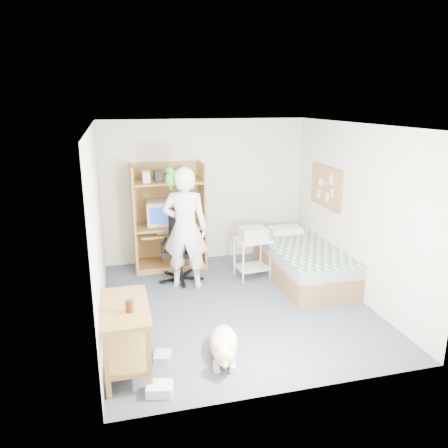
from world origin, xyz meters
The scene contains 21 objects.
floor centered at (0.00, 0.00, 0.00)m, with size 4.00×4.00×0.00m, color #404A58.
wall_back centered at (0.00, 2.00, 1.25)m, with size 3.60×0.02×2.50m, color silver.
wall_right centered at (1.80, 0.00, 1.25)m, with size 0.02×4.00×2.50m, color silver.
wall_left centered at (-1.80, 0.00, 1.25)m, with size 0.02×4.00×2.50m, color silver.
ceiling centered at (0.00, 0.00, 2.50)m, with size 3.60×4.00×0.02m, color white.
computer_hutch centered at (-0.70, 1.74, 0.82)m, with size 1.20×0.63×1.80m.
bed centered at (1.30, 0.62, 0.29)m, with size 1.02×2.02×0.66m.
side_desk centered at (-1.55, -1.20, 0.49)m, with size 0.50×1.00×0.75m.
corkboard centered at (1.77, 0.90, 1.45)m, with size 0.04×0.94×0.66m.
office_chair centered at (-0.60, 1.12, 0.40)m, with size 0.65×0.65×1.13m.
person centered at (-0.57, 0.81, 0.94)m, with size 0.68×0.45×1.88m, color white.
parrot centered at (-0.77, 0.82, 1.72)m, with size 0.14×0.24×0.38m.
dog centered at (-0.49, -1.25, 0.16)m, with size 0.46×0.98×0.37m.
printer_cart centered at (0.54, 0.91, 0.44)m, with size 0.59×0.49×0.66m.
printer centered at (0.54, 0.91, 0.75)m, with size 0.42×0.32×0.18m, color beige.
crt_monitor centered at (-0.84, 1.75, 0.97)m, with size 0.47×0.49×0.40m.
keyboard centered at (-0.70, 1.58, 0.67)m, with size 0.45×0.16×0.03m, color beige.
pencil_cup centered at (-0.39, 1.65, 0.82)m, with size 0.08×0.08×0.12m, color gold.
drink_glass centered at (-1.50, -1.35, 0.81)m, with size 0.08×0.08×0.12m, color #421B0A.
floor_box_a centered at (-1.27, -1.70, 0.05)m, with size 0.25×0.20×0.10m, color white.
floor_box_b centered at (-1.17, -1.12, 0.04)m, with size 0.18×0.22×0.08m, color #B3B3AE.
Camera 1 is at (-1.57, -5.45, 2.80)m, focal length 35.00 mm.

